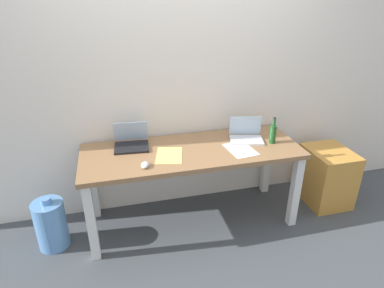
% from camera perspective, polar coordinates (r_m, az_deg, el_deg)
% --- Properties ---
extents(ground_plane, '(8.00, 8.00, 0.00)m').
position_cam_1_polar(ground_plane, '(3.23, -0.00, -12.79)').
color(ground_plane, '#42474C').
extents(back_wall, '(5.20, 0.08, 2.60)m').
position_cam_1_polar(back_wall, '(3.01, -1.94, 12.06)').
color(back_wall, silver).
rests_on(back_wall, ground).
extents(desk, '(1.87, 0.69, 0.74)m').
position_cam_1_polar(desk, '(2.87, -0.00, -2.66)').
color(desk, olive).
rests_on(desk, ground).
extents(laptop_left, '(0.31, 0.28, 0.20)m').
position_cam_1_polar(laptop_left, '(2.91, -10.43, 0.31)').
color(laptop_left, black).
rests_on(laptop_left, desk).
extents(laptop_right, '(0.34, 0.29, 0.20)m').
position_cam_1_polar(laptop_right, '(3.03, 9.31, 1.50)').
color(laptop_right, silver).
rests_on(laptop_right, desk).
extents(beer_bottle, '(0.06, 0.06, 0.24)m').
position_cam_1_polar(beer_bottle, '(3.00, 13.80, 1.80)').
color(beer_bottle, '#1E5123').
rests_on(beer_bottle, desk).
extents(computer_mouse, '(0.08, 0.11, 0.03)m').
position_cam_1_polar(computer_mouse, '(2.57, -8.13, -3.59)').
color(computer_mouse, silver).
rests_on(computer_mouse, desk).
extents(paper_yellow_folder, '(0.27, 0.34, 0.00)m').
position_cam_1_polar(paper_yellow_folder, '(2.73, -3.95, -1.96)').
color(paper_yellow_folder, '#F4E06B').
rests_on(paper_yellow_folder, desk).
extents(paper_sheet_front_right, '(0.24, 0.32, 0.00)m').
position_cam_1_polar(paper_sheet_front_right, '(2.85, 8.39, -0.93)').
color(paper_sheet_front_right, white).
rests_on(paper_sheet_front_right, desk).
extents(water_cooler_jug, '(0.25, 0.25, 0.48)m').
position_cam_1_polar(water_cooler_jug, '(3.05, -23.17, -12.61)').
color(water_cooler_jug, '#598CC6').
rests_on(water_cooler_jug, ground).
extents(filing_cabinet, '(0.40, 0.48, 0.57)m').
position_cam_1_polar(filing_cabinet, '(3.58, 22.18, -5.19)').
color(filing_cabinet, '#C68938').
rests_on(filing_cabinet, ground).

